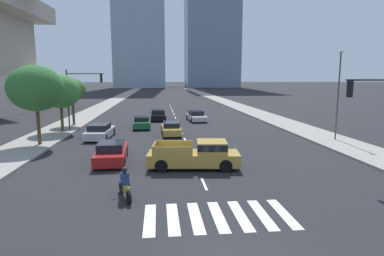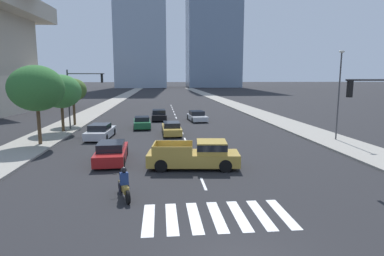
# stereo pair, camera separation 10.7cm
# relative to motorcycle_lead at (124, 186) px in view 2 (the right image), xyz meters

# --- Properties ---
(sidewalk_east) EXTENTS (4.00, 260.00, 0.15)m
(sidewalk_east) POSITION_rel_motorcycle_lead_xyz_m (16.58, 24.04, -0.51)
(sidewalk_east) COLOR gray
(sidewalk_east) RESTS_ON ground
(sidewalk_west) EXTENTS (4.00, 260.00, 0.15)m
(sidewalk_west) POSITION_rel_motorcycle_lead_xyz_m (-8.81, 24.04, -0.51)
(sidewalk_west) COLOR gray
(sidewalk_west) RESTS_ON ground
(crosswalk_near) EXTENTS (5.85, 2.93, 0.01)m
(crosswalk_near) POSITION_rel_motorcycle_lead_xyz_m (3.88, -2.36, -0.58)
(crosswalk_near) COLOR silver
(crosswalk_near) RESTS_ON ground
(lane_divider_center) EXTENTS (0.14, 50.00, 0.01)m
(lane_divider_center) POSITION_rel_motorcycle_lead_xyz_m (3.88, 25.64, -0.58)
(lane_divider_center) COLOR silver
(lane_divider_center) RESTS_ON ground
(motorcycle_lead) EXTENTS (0.95, 2.05, 1.49)m
(motorcycle_lead) POSITION_rel_motorcycle_lead_xyz_m (0.00, 0.00, 0.00)
(motorcycle_lead) COLOR black
(motorcycle_lead) RESTS_ON ground
(pickup_truck) EXTENTS (5.70, 2.57, 1.67)m
(pickup_truck) POSITION_rel_motorcycle_lead_xyz_m (3.94, 4.63, 0.23)
(pickup_truck) COLOR #B28E38
(pickup_truck) RESTS_ON ground
(sedan_silver_0) EXTENTS (2.20, 4.89, 1.33)m
(sedan_silver_0) POSITION_rel_motorcycle_lead_xyz_m (-3.73, 15.16, 0.03)
(sedan_silver_0) COLOR #B7BABF
(sedan_silver_0) RESTS_ON ground
(sedan_green_1) EXTENTS (2.04, 4.34, 1.28)m
(sedan_green_1) POSITION_rel_motorcycle_lead_xyz_m (-0.30, 20.91, 0.01)
(sedan_green_1) COLOR #1E6038
(sedan_green_1) RESTS_ON ground
(sedan_red_2) EXTENTS (2.01, 4.75, 1.34)m
(sedan_red_2) POSITION_rel_motorcycle_lead_xyz_m (-1.52, 6.69, 0.03)
(sedan_red_2) COLOR maroon
(sedan_red_2) RESTS_ON ground
(sedan_gold_3) EXTENTS (1.86, 4.80, 1.23)m
(sedan_gold_3) POSITION_rel_motorcycle_lead_xyz_m (2.77, 16.58, -0.01)
(sedan_gold_3) COLOR #B28E38
(sedan_gold_3) RESTS_ON ground
(sedan_silver_4) EXTENTS (2.32, 4.76, 1.27)m
(sedan_silver_4) POSITION_rel_motorcycle_lead_xyz_m (6.36, 26.11, -0.00)
(sedan_silver_4) COLOR #B7BABF
(sedan_silver_4) RESTS_ON ground
(sedan_black_5) EXTENTS (1.98, 4.79, 1.36)m
(sedan_black_5) POSITION_rel_motorcycle_lead_xyz_m (1.53, 27.51, 0.04)
(sedan_black_5) COLOR black
(sedan_black_5) RESTS_ON ground
(traffic_signal_far) EXTENTS (3.97, 0.28, 6.11)m
(traffic_signal_far) POSITION_rel_motorcycle_lead_xyz_m (-6.30, 19.75, 3.70)
(traffic_signal_far) COLOR #333335
(traffic_signal_far) RESTS_ON sidewalk_west
(street_lamp_east) EXTENTS (0.50, 0.24, 7.57)m
(street_lamp_east) POSITION_rel_motorcycle_lead_xyz_m (16.88, 11.80, 3.95)
(street_lamp_east) COLOR #3F3F42
(street_lamp_east) RESTS_ON sidewalk_east
(street_tree_nearest) EXTENTS (4.26, 4.26, 6.29)m
(street_tree_nearest) POSITION_rel_motorcycle_lead_xyz_m (-8.01, 12.34, 4.04)
(street_tree_nearest) COLOR #4C3823
(street_tree_nearest) RESTS_ON sidewalk_west
(street_tree_second) EXTENTS (3.89, 3.89, 5.62)m
(street_tree_second) POSITION_rel_motorcycle_lead_xyz_m (-8.01, 18.69, 3.53)
(street_tree_second) COLOR #4C3823
(street_tree_second) RESTS_ON sidewalk_west
(street_tree_third) EXTENTS (2.99, 2.99, 5.23)m
(street_tree_third) POSITION_rel_motorcycle_lead_xyz_m (-8.01, 23.11, 3.51)
(street_tree_third) COLOR #4C3823
(street_tree_third) RESTS_ON sidewalk_west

